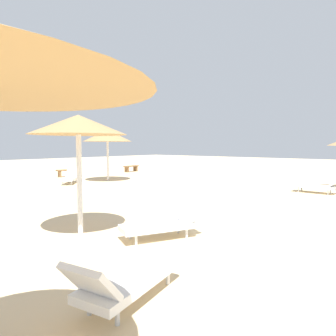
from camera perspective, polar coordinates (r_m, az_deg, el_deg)
ground_plane at (r=10.41m, az=12.86°, el=-7.41°), size 80.00×80.00×0.00m
parasol_2 at (r=7.35m, az=-16.59°, el=7.69°), size 2.24×2.24×2.80m
parasol_3 at (r=18.04m, az=-11.38°, el=5.98°), size 2.81×2.81×2.99m
lounger_0 at (r=4.31m, az=-7.90°, el=-20.04°), size 1.94×0.97×0.78m
lounger_2 at (r=6.95m, az=-0.74°, el=-10.57°), size 2.00×1.41×0.65m
lounger_3 at (r=17.45m, az=-17.99°, el=-1.72°), size 1.76×1.77×0.79m
lounger_4 at (r=14.76m, az=26.45°, el=-3.06°), size 0.66×1.90×0.69m
bench_0 at (r=24.01m, az=-6.97°, el=0.11°), size 1.54×0.62×0.49m
bench_2 at (r=21.19m, az=-18.39°, el=-0.64°), size 1.55×0.69×0.49m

